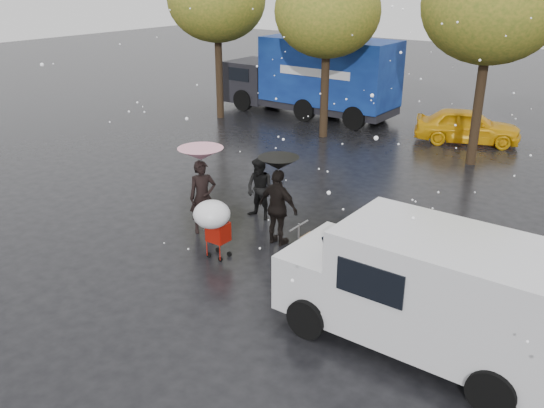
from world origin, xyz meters
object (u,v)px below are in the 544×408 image
Objects in this scene: person_pink at (203,197)px; white_van at (428,289)px; vendor_cart at (331,249)px; person_black at (278,208)px; shopping_cart at (213,217)px; yellow_taxi at (467,126)px; blue_truck at (313,77)px.

white_van is at bearing -64.52° from person_pink.
person_pink is 1.24× the size of vendor_cart.
person_black reaches higher than shopping_cart.
yellow_taxi is at bearing -90.43° from person_black.
vendor_cart is at bearing 164.79° from yellow_taxi.
person_pink is 0.48× the size of yellow_taxi.
person_black reaches higher than person_pink.
shopping_cart is at bearing -92.03° from person_pink.
yellow_taxi is (2.58, 12.15, -0.27)m from person_pink.
vendor_cart is at bearing 161.10° from person_black.
white_van reaches higher than vendor_cart.
white_van is at bearing -22.96° from vendor_cart.
person_black is at bearing 155.65° from yellow_taxi.
vendor_cart is 2.82m from white_van.
blue_truck reaches higher than vendor_cart.
blue_truck reaches higher than person_pink.
vendor_cart is (3.89, -0.22, -0.22)m from person_pink.
yellow_taxi is (-1.30, 12.37, -0.06)m from vendor_cart.
person_pink is 0.23× the size of blue_truck.
person_black is 11.62m from yellow_taxi.
person_black is at bearing 157.63° from white_van.
shopping_cart is 0.37× the size of yellow_taxi.
blue_truck is at bearing 129.08° from white_van.
yellow_taxi reaches higher than vendor_cart.
shopping_cart reaches higher than yellow_taxi.
shopping_cart is at bearing 68.63° from person_black.
blue_truck is 2.11× the size of yellow_taxi.
yellow_taxi is (-3.87, 13.46, -0.49)m from white_van.
yellow_taxi is (0.63, 11.60, -0.28)m from person_black.
person_black reaches higher than yellow_taxi.
person_pink is 2.02m from person_black.
person_pink is at bearing 146.78° from yellow_taxi.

